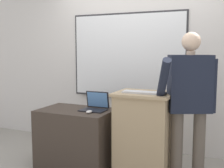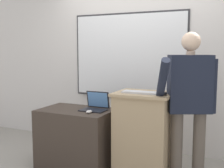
{
  "view_description": "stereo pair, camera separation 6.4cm",
  "coord_description": "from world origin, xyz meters",
  "px_view_note": "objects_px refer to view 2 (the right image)",
  "views": [
    {
      "loc": [
        1.33,
        -2.61,
        1.46
      ],
      "look_at": [
        0.04,
        0.36,
        1.07
      ],
      "focal_mm": 45.0,
      "sensor_mm": 36.0,
      "label": 1
    },
    {
      "loc": [
        1.39,
        -2.59,
        1.46
      ],
      "look_at": [
        0.04,
        0.36,
        1.07
      ],
      "focal_mm": 45.0,
      "sensor_mm": 36.0,
      "label": 2
    }
  ],
  "objects_px": {
    "computer_mouse_by_laptop": "(89,112)",
    "lectern_podium": "(143,136)",
    "wireless_keyboard": "(140,92)",
    "computer_mouse_by_keyboard": "(164,93)",
    "side_desk": "(77,139)",
    "person_presenter": "(189,98)",
    "laptop": "(96,105)"
  },
  "relations": [
    {
      "from": "computer_mouse_by_keyboard",
      "to": "computer_mouse_by_laptop",
      "type": "bearing_deg",
      "value": -173.7
    },
    {
      "from": "wireless_keyboard",
      "to": "computer_mouse_by_keyboard",
      "type": "height_order",
      "value": "computer_mouse_by_keyboard"
    },
    {
      "from": "side_desk",
      "to": "wireless_keyboard",
      "type": "height_order",
      "value": "wireless_keyboard"
    },
    {
      "from": "wireless_keyboard",
      "to": "computer_mouse_by_keyboard",
      "type": "relative_size",
      "value": 3.95
    },
    {
      "from": "side_desk",
      "to": "laptop",
      "type": "distance_m",
      "value": 0.5
    },
    {
      "from": "laptop",
      "to": "computer_mouse_by_keyboard",
      "type": "distance_m",
      "value": 0.9
    },
    {
      "from": "computer_mouse_by_laptop",
      "to": "computer_mouse_by_keyboard",
      "type": "distance_m",
      "value": 0.89
    },
    {
      "from": "person_presenter",
      "to": "laptop",
      "type": "relative_size",
      "value": 5.42
    },
    {
      "from": "person_presenter",
      "to": "computer_mouse_by_keyboard",
      "type": "height_order",
      "value": "person_presenter"
    },
    {
      "from": "laptop",
      "to": "wireless_keyboard",
      "type": "xyz_separation_m",
      "value": [
        0.6,
        -0.09,
        0.2
      ]
    },
    {
      "from": "laptop",
      "to": "computer_mouse_by_laptop",
      "type": "height_order",
      "value": "laptop"
    },
    {
      "from": "person_presenter",
      "to": "laptop",
      "type": "xyz_separation_m",
      "value": [
        -1.11,
        -0.02,
        -0.15
      ]
    },
    {
      "from": "lectern_podium",
      "to": "wireless_keyboard",
      "type": "bearing_deg",
      "value": -106.89
    },
    {
      "from": "wireless_keyboard",
      "to": "computer_mouse_by_laptop",
      "type": "relative_size",
      "value": 3.95
    },
    {
      "from": "person_presenter",
      "to": "computer_mouse_by_laptop",
      "type": "bearing_deg",
      "value": 166.87
    },
    {
      "from": "wireless_keyboard",
      "to": "computer_mouse_by_keyboard",
      "type": "bearing_deg",
      "value": -3.27
    },
    {
      "from": "wireless_keyboard",
      "to": "computer_mouse_by_keyboard",
      "type": "xyz_separation_m",
      "value": [
        0.27,
        -0.02,
        0.01
      ]
    },
    {
      "from": "wireless_keyboard",
      "to": "computer_mouse_by_keyboard",
      "type": "distance_m",
      "value": 0.27
    },
    {
      "from": "computer_mouse_by_laptop",
      "to": "lectern_podium",
      "type": "bearing_deg",
      "value": 16.06
    },
    {
      "from": "laptop",
      "to": "computer_mouse_by_laptop",
      "type": "xyz_separation_m",
      "value": [
        0.02,
        -0.2,
        -0.05
      ]
    },
    {
      "from": "lectern_podium",
      "to": "computer_mouse_by_laptop",
      "type": "relative_size",
      "value": 9.96
    },
    {
      "from": "computer_mouse_by_laptop",
      "to": "computer_mouse_by_keyboard",
      "type": "xyz_separation_m",
      "value": [
        0.85,
        0.09,
        0.25
      ]
    },
    {
      "from": "person_presenter",
      "to": "wireless_keyboard",
      "type": "xyz_separation_m",
      "value": [
        -0.51,
        -0.11,
        0.05
      ]
    },
    {
      "from": "laptop",
      "to": "computer_mouse_by_laptop",
      "type": "bearing_deg",
      "value": -84.73
    },
    {
      "from": "person_presenter",
      "to": "computer_mouse_by_laptop",
      "type": "height_order",
      "value": "person_presenter"
    },
    {
      "from": "laptop",
      "to": "computer_mouse_by_keyboard",
      "type": "xyz_separation_m",
      "value": [
        0.87,
        -0.1,
        0.21
      ]
    },
    {
      "from": "side_desk",
      "to": "person_presenter",
      "type": "height_order",
      "value": "person_presenter"
    },
    {
      "from": "side_desk",
      "to": "computer_mouse_by_laptop",
      "type": "bearing_deg",
      "value": -24.79
    },
    {
      "from": "side_desk",
      "to": "computer_mouse_by_laptop",
      "type": "distance_m",
      "value": 0.47
    },
    {
      "from": "side_desk",
      "to": "wireless_keyboard",
      "type": "xyz_separation_m",
      "value": [
        0.83,
        -0.0,
        0.64
      ]
    },
    {
      "from": "computer_mouse_by_laptop",
      "to": "wireless_keyboard",
      "type": "bearing_deg",
      "value": 10.59
    },
    {
      "from": "computer_mouse_by_laptop",
      "to": "person_presenter",
      "type": "bearing_deg",
      "value": 11.24
    }
  ]
}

